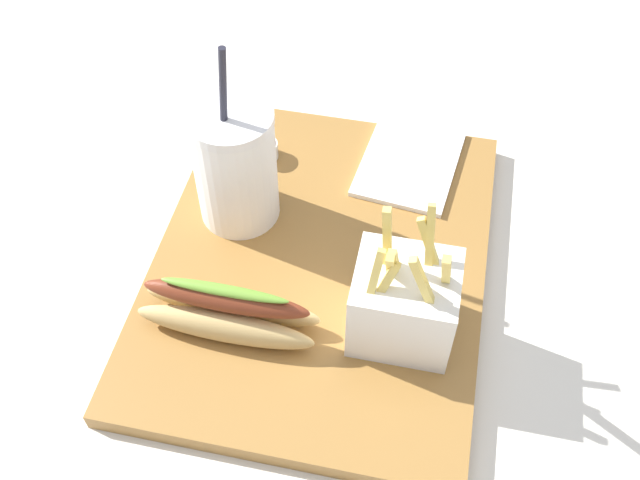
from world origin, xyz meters
The scene contains 7 objects.
ground_plane centered at (0.00, 0.00, -0.01)m, with size 2.40×2.40×0.02m, color silver.
food_tray centered at (0.00, 0.00, 0.01)m, with size 0.42×0.33×0.02m, color olive.
soda_cup centered at (-0.05, -0.10, 0.09)m, with size 0.08×0.08×0.21m.
fries_basket centered at (0.06, 0.09, 0.06)m, with size 0.08×0.09×0.15m.
hot_dog_1 centered at (0.09, -0.07, 0.04)m, with size 0.05×0.17×0.06m.
ketchup_cup_1 centered at (-0.13, -0.09, 0.03)m, with size 0.03×0.03×0.02m.
napkin_stack centered at (-0.15, 0.07, 0.02)m, with size 0.13×0.10×0.01m, color white.
Camera 1 is at (0.45, 0.09, 0.61)m, focal length 41.73 mm.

